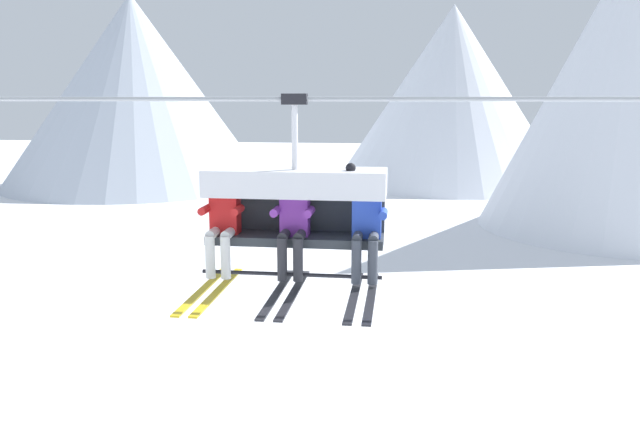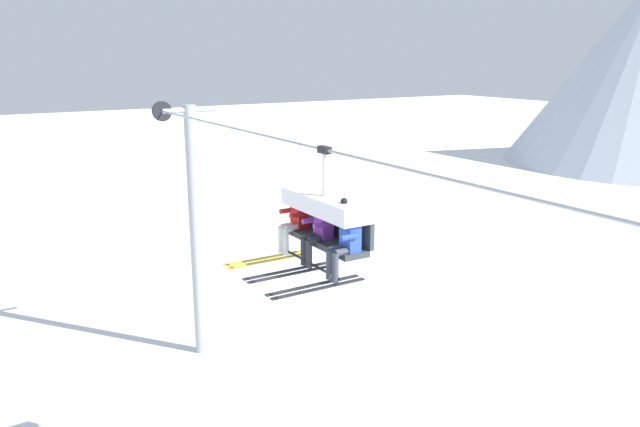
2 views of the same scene
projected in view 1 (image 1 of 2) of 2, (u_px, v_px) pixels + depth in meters
name	position (u px, v px, depth m)	size (l,w,h in m)	color
mountain_peak_west	(135.00, 91.00, 54.75)	(22.99, 22.99, 16.44)	silver
mountain_peak_central	(451.00, 95.00, 55.91)	(20.67, 20.67, 15.72)	white
mountain_peak_east	(630.00, 81.00, 35.49)	(16.12, 16.12, 17.08)	white
lift_cable	(374.00, 99.00, 6.75)	(20.91, 0.05, 0.05)	#9EA3A8
chairlift_chair	(296.00, 195.00, 7.12)	(2.05, 0.74, 1.99)	#33383D
skier_red	(222.00, 221.00, 7.07)	(0.46, 1.70, 1.23)	red
skier_purple	(293.00, 223.00, 6.96)	(0.46, 1.70, 1.23)	purple
skier_blue	(366.00, 223.00, 6.86)	(0.48, 1.70, 1.34)	#2847B7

